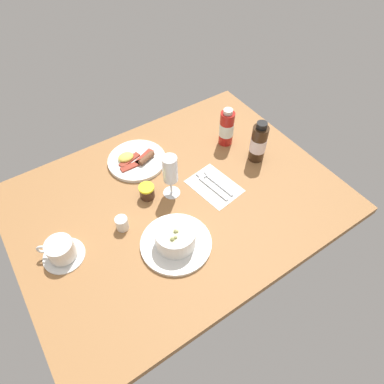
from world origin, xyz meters
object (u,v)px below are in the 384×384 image
object	(u,v)px
wine_glass	(170,171)
sauce_bottle_red	(227,128)
cutlery_setting	(214,185)
jam_jar	(147,192)
sauce_bottle_brown	(258,143)
breakfast_plate	(136,160)
porridge_bowl	(176,239)
coffee_cup	(61,250)
creamer_jug	(122,223)

from	to	relation	value
wine_glass	sauce_bottle_red	bearing A→B (deg)	18.25
cutlery_setting	jam_jar	bearing A→B (deg)	158.44
sauce_bottle_brown	breakfast_plate	bearing A→B (deg)	148.69
cutlery_setting	wine_glass	size ratio (longest dim) A/B	1.17
wine_glass	porridge_bowl	bearing A→B (deg)	-117.63
wine_glass	sauce_bottle_brown	xyz separation A→B (cm)	(36.40, -3.19, -3.50)
cutlery_setting	sauce_bottle_brown	xyz separation A→B (cm)	(21.80, 2.32, 7.44)
jam_jar	breakfast_plate	world-z (taller)	jam_jar
porridge_bowl	wine_glass	size ratio (longest dim) A/B	1.31
sauce_bottle_brown	breakfast_plate	world-z (taller)	sauce_bottle_brown
sauce_bottle_brown	sauce_bottle_red	size ratio (longest dim) A/B	1.07
porridge_bowl	wine_glass	bearing A→B (deg)	62.37
coffee_cup	sauce_bottle_red	world-z (taller)	sauce_bottle_red
wine_glass	jam_jar	size ratio (longest dim) A/B	3.18
coffee_cup	wine_glass	distance (cm)	41.41
cutlery_setting	breakfast_plate	size ratio (longest dim) A/B	0.91
wine_glass	sauce_bottle_brown	distance (cm)	36.71
cutlery_setting	sauce_bottle_brown	distance (cm)	23.16
porridge_bowl	wine_glass	world-z (taller)	wine_glass
cutlery_setting	coffee_cup	size ratio (longest dim) A/B	1.57
wine_glass	breakfast_plate	xyz separation A→B (cm)	(-2.83, 20.68, -10.23)
jam_jar	sauce_bottle_red	xyz separation A→B (cm)	(39.83, 7.30, 4.74)
porridge_bowl	sauce_bottle_red	world-z (taller)	sauce_bottle_red
porridge_bowl	sauce_bottle_red	size ratio (longest dim) A/B	1.41
coffee_cup	breakfast_plate	bearing A→B (deg)	31.85
porridge_bowl	coffee_cup	bearing A→B (deg)	152.43
sauce_bottle_red	porridge_bowl	bearing A→B (deg)	-145.00
coffee_cup	sauce_bottle_brown	bearing A→B (deg)	-0.32
cutlery_setting	creamer_jug	bearing A→B (deg)	177.23
sauce_bottle_brown	breakfast_plate	xyz separation A→B (cm)	(-39.23, 23.86, -6.73)
jam_jar	sauce_bottle_brown	xyz separation A→B (cm)	(44.10, -6.48, 5.10)
porridge_bowl	cutlery_setting	bearing A→B (deg)	28.53
creamer_jug	sauce_bottle_red	distance (cm)	55.07
porridge_bowl	breakfast_plate	bearing A→B (deg)	79.93
cutlery_setting	breakfast_plate	distance (cm)	31.46
sauce_bottle_red	creamer_jug	bearing A→B (deg)	-164.79
wine_glass	breakfast_plate	bearing A→B (deg)	97.79
porridge_bowl	sauce_bottle_brown	size ratio (longest dim) A/B	1.32
sauce_bottle_brown	wine_glass	bearing A→B (deg)	175.00
sauce_bottle_brown	coffee_cup	bearing A→B (deg)	179.68
cutlery_setting	sauce_bottle_red	size ratio (longest dim) A/B	1.26
wine_glass	creamer_jug	bearing A→B (deg)	-169.65
breakfast_plate	cutlery_setting	bearing A→B (deg)	-56.35
creamer_jug	cutlery_setting	bearing A→B (deg)	-2.77
porridge_bowl	jam_jar	distance (cm)	22.21
porridge_bowl	creamer_jug	bearing A→B (deg)	126.17
cutlery_setting	jam_jar	size ratio (longest dim) A/B	3.72
porridge_bowl	sauce_bottle_brown	distance (cm)	48.99
sauce_bottle_red	cutlery_setting	bearing A→B (deg)	-137.44
coffee_cup	jam_jar	distance (cm)	33.42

